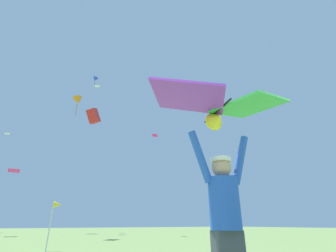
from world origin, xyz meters
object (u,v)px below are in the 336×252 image
at_px(distant_kite_orange_low_left, 78,101).
at_px(distant_kite_blue_mid_left, 95,79).
at_px(marker_flag, 57,207).
at_px(distant_kite_red_mid_right, 93,116).
at_px(kite_flyer_person, 226,219).
at_px(distant_kite_white_overhead_distant, 97,86).
at_px(held_stunt_kite, 219,106).
at_px(distant_kite_magenta_high_right, 14,170).
at_px(distant_kite_magenta_high_left, 155,135).
at_px(distant_kite_white_low_right, 7,133).

bearing_deg(distant_kite_orange_low_left, distant_kite_blue_mid_left, 37.40).
relative_size(distant_kite_blue_mid_left, marker_flag, 0.97).
height_order(distant_kite_blue_mid_left, distant_kite_orange_low_left, distant_kite_blue_mid_left).
relative_size(distant_kite_red_mid_right, marker_flag, 0.84).
distance_m(kite_flyer_person, distant_kite_white_overhead_distant, 28.07).
distance_m(held_stunt_kite, distant_kite_blue_mid_left, 33.77).
height_order(distant_kite_blue_mid_left, distant_kite_white_overhead_distant, distant_kite_blue_mid_left).
bearing_deg(distant_kite_magenta_high_right, distant_kite_blue_mid_left, 44.06).
distance_m(distant_kite_blue_mid_left, distant_kite_white_overhead_distant, 6.38).
distance_m(kite_flyer_person, distant_kite_red_mid_right, 17.29).
bearing_deg(distant_kite_orange_low_left, distant_kite_magenta_high_left, -61.09).
bearing_deg(distant_kite_white_overhead_distant, distant_kite_blue_mid_left, 82.36).
bearing_deg(distant_kite_blue_mid_left, distant_kite_magenta_high_right, -135.94).
bearing_deg(distant_kite_white_low_right, distant_kite_red_mid_right, -69.62).
bearing_deg(distant_kite_red_mid_right, kite_flyer_person, -96.25).
bearing_deg(held_stunt_kite, distant_kite_white_overhead_distant, 81.89).
bearing_deg(distant_kite_magenta_high_left, distant_kite_orange_low_left, 118.91).
bearing_deg(held_stunt_kite, distant_kite_red_mid_right, 83.71).
height_order(kite_flyer_person, distant_kite_magenta_high_right, distant_kite_magenta_high_right).
relative_size(distant_kite_orange_low_left, distant_kite_magenta_high_right, 2.23).
height_order(held_stunt_kite, marker_flag, held_stunt_kite).
bearing_deg(distant_kite_blue_mid_left, distant_kite_red_mid_right, -100.08).
bearing_deg(kite_flyer_person, marker_flag, 95.36).
relative_size(kite_flyer_person, distant_kite_white_overhead_distant, 2.16).
bearing_deg(kite_flyer_person, distant_kite_white_low_right, 98.53).
bearing_deg(distant_kite_magenta_high_right, marker_flag, -81.23).
relative_size(distant_kite_white_low_right, distant_kite_magenta_high_right, 0.67).
bearing_deg(marker_flag, kite_flyer_person, -84.64).
relative_size(kite_flyer_person, held_stunt_kite, 1.03).
bearing_deg(distant_kite_magenta_high_right, kite_flyer_person, -82.48).
bearing_deg(kite_flyer_person, distant_kite_red_mid_right, 83.75).
xyz_separation_m(held_stunt_kite, distant_kite_blue_mid_left, (4.01, 28.46, 17.73)).
distance_m(distant_kite_magenta_high_left, distant_kite_magenta_high_right, 12.23).
height_order(distant_kite_magenta_high_left, distant_kite_magenta_high_right, distant_kite_magenta_high_left).
bearing_deg(distant_kite_white_overhead_distant, kite_flyer_person, -98.09).
bearing_deg(distant_kite_blue_mid_left, kite_flyer_person, -98.01).
relative_size(distant_kite_red_mid_right, distant_kite_magenta_high_right, 1.14).
xyz_separation_m(distant_kite_white_overhead_distant, distant_kite_magenta_high_right, (-6.20, -1.67, -11.03)).
bearing_deg(distant_kite_blue_mid_left, distant_kite_magenta_high_left, -73.10).
xyz_separation_m(held_stunt_kite, distant_kite_magenta_high_right, (-2.85, 21.82, 2.77)).
height_order(held_stunt_kite, distant_kite_blue_mid_left, distant_kite_blue_mid_left).
bearing_deg(held_stunt_kite, distant_kite_white_low_right, 98.48).
xyz_separation_m(distant_kite_blue_mid_left, distant_kite_orange_low_left, (-2.08, -1.59, -4.73)).
height_order(distant_kite_orange_low_left, marker_flag, distant_kite_orange_low_left).
relative_size(distant_kite_magenta_high_right, marker_flag, 0.73).
relative_size(kite_flyer_person, distant_kite_blue_mid_left, 1.20).
relative_size(distant_kite_blue_mid_left, distant_kite_red_mid_right, 1.16).
bearing_deg(kite_flyer_person, held_stunt_kite, -104.45).
bearing_deg(marker_flag, distant_kite_blue_mid_left, 76.87).
relative_size(distant_kite_magenta_high_left, distant_kite_magenta_high_right, 0.45).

